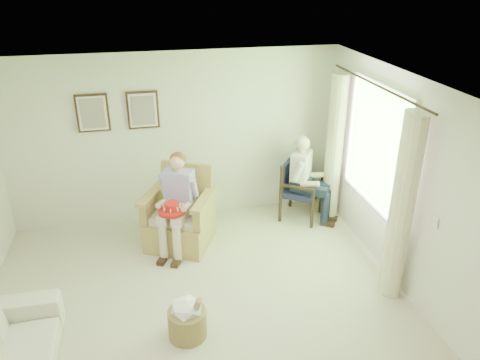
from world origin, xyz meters
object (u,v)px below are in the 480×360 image
at_px(wood_armchair, 300,186).
at_px(red_hat, 172,209).
at_px(person_wicker, 179,196).
at_px(hatbox, 187,318).
at_px(wicker_armchair, 180,221).
at_px(person_dark, 304,174).

distance_m(wood_armchair, red_hat, 2.21).
xyz_separation_m(person_wicker, hatbox, (-0.12, -1.77, -0.58)).
relative_size(wicker_armchair, hatbox, 1.81).
distance_m(person_dark, hatbox, 3.06).
height_order(person_dark, red_hat, person_dark).
bearing_deg(person_wicker, wicker_armchair, 116.30).
bearing_deg(red_hat, person_dark, 16.03).
height_order(person_wicker, red_hat, person_wicker).
bearing_deg(wicker_armchair, person_dark, 34.23).
relative_size(person_wicker, red_hat, 3.74).
relative_size(wood_armchair, red_hat, 2.48).
distance_m(person_wicker, hatbox, 1.86).
bearing_deg(red_hat, wood_armchair, 19.87).
xyz_separation_m(wood_armchair, red_hat, (-2.07, -0.75, 0.22)).
height_order(wicker_armchair, hatbox, wicker_armchair).
relative_size(wood_armchair, hatbox, 1.49).
bearing_deg(person_dark, hatbox, 171.82).
bearing_deg(person_wicker, person_dark, 38.39).
xyz_separation_m(wood_armchair, person_wicker, (-1.95, -0.57, 0.31)).
bearing_deg(person_dark, wood_armchair, 35.23).
distance_m(person_wicker, person_dark, 2.00).
relative_size(person_wicker, person_dark, 1.04).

